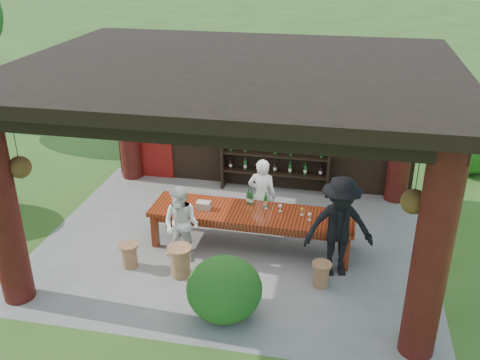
% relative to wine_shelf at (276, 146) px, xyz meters
% --- Properties ---
extents(ground, '(90.00, 90.00, 0.00)m').
position_rel_wine_shelf_xyz_m(ground, '(-0.41, -2.45, -1.10)').
color(ground, '#2D5119').
rests_on(ground, ground).
extents(pavilion, '(7.50, 6.00, 3.60)m').
position_rel_wine_shelf_xyz_m(pavilion, '(-0.42, -2.02, 1.03)').
color(pavilion, slate).
rests_on(pavilion, ground).
extents(wine_shelf, '(2.49, 0.38, 2.19)m').
position_rel_wine_shelf_xyz_m(wine_shelf, '(0.00, 0.00, 0.00)').
color(wine_shelf, black).
rests_on(wine_shelf, ground).
extents(tasting_table, '(3.84, 1.06, 0.75)m').
position_rel_wine_shelf_xyz_m(tasting_table, '(-0.09, -2.55, -0.46)').
color(tasting_table, '#57140C').
rests_on(tasting_table, ground).
extents(stool_near_left, '(0.43, 0.43, 0.57)m').
position_rel_wine_shelf_xyz_m(stool_near_left, '(-1.13, -3.73, -0.80)').
color(stool_near_left, brown).
rests_on(stool_near_left, ground).
extents(stool_near_right, '(0.33, 0.33, 0.44)m').
position_rel_wine_shelf_xyz_m(stool_near_right, '(1.30, -3.54, -0.87)').
color(stool_near_right, brown).
rests_on(stool_near_right, ground).
extents(stool_far_left, '(0.35, 0.35, 0.46)m').
position_rel_wine_shelf_xyz_m(stool_far_left, '(-2.11, -3.65, -0.86)').
color(stool_far_left, brown).
rests_on(stool_far_left, ground).
extents(host, '(0.59, 0.41, 1.56)m').
position_rel_wine_shelf_xyz_m(host, '(0.01, -1.91, -0.32)').
color(host, white).
rests_on(host, ground).
extents(guest_woman, '(0.80, 0.68, 1.44)m').
position_rel_wine_shelf_xyz_m(guest_woman, '(-1.24, -3.22, -0.38)').
color(guest_woman, white).
rests_on(guest_woman, ground).
extents(guest_man, '(1.32, 0.93, 1.85)m').
position_rel_wine_shelf_xyz_m(guest_man, '(1.54, -3.12, -0.17)').
color(guest_man, black).
rests_on(guest_man, ground).
extents(table_bottles, '(0.43, 0.18, 0.31)m').
position_rel_wine_shelf_xyz_m(table_bottles, '(-0.07, -2.25, -0.20)').
color(table_bottles, '#194C1E').
rests_on(table_bottles, tasting_table).
extents(table_glasses, '(0.91, 0.35, 0.15)m').
position_rel_wine_shelf_xyz_m(table_glasses, '(0.61, -2.47, -0.28)').
color(table_glasses, silver).
rests_on(table_glasses, tasting_table).
extents(napkin_basket, '(0.26, 0.19, 0.14)m').
position_rel_wine_shelf_xyz_m(napkin_basket, '(-1.00, -2.60, -0.28)').
color(napkin_basket, '#BF6672').
rests_on(napkin_basket, tasting_table).
extents(shrubs, '(15.30, 8.65, 1.36)m').
position_rel_wine_shelf_xyz_m(shrubs, '(2.40, -1.50, -0.56)').
color(shrubs, '#194C14').
rests_on(shrubs, ground).
extents(trees, '(23.08, 10.78, 4.80)m').
position_rel_wine_shelf_xyz_m(trees, '(3.27, -0.79, 2.27)').
color(trees, '#3F2819').
rests_on(trees, ground).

